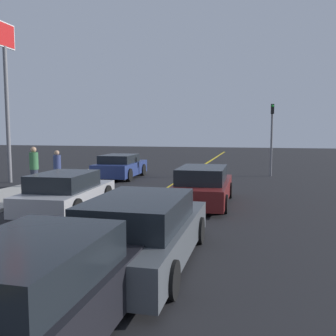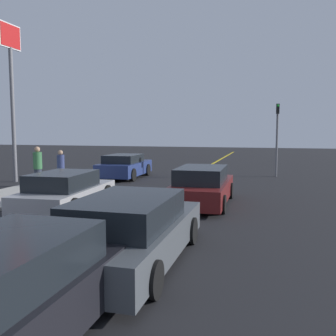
# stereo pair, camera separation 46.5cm
# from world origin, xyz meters

# --- Properties ---
(road_center_line) EXTENTS (0.20, 60.00, 0.01)m
(road_center_line) POSITION_xyz_m (0.00, 18.00, 0.00)
(road_center_line) COLOR gold
(road_center_line) RESTS_ON ground_plane
(car_near_right_lane) EXTENTS (1.90, 4.23, 1.37)m
(car_near_right_lane) POSITION_xyz_m (1.42, 5.74, 0.66)
(car_near_right_lane) COLOR black
(car_near_right_lane) RESTS_ON ground_plane
(car_ahead_center) EXTENTS (2.03, 4.78, 1.36)m
(car_ahead_center) POSITION_xyz_m (1.78, 8.75, 0.65)
(car_ahead_center) COLOR #4C5156
(car_ahead_center) RESTS_ON ground_plane
(car_far_distant) EXTENTS (2.09, 4.29, 1.29)m
(car_far_distant) POSITION_xyz_m (-2.00, 12.69, 0.63)
(car_far_distant) COLOR #9E9EA3
(car_far_distant) RESTS_ON ground_plane
(car_parked_left_lot) EXTENTS (1.98, 4.53, 1.35)m
(car_parked_left_lot) POSITION_xyz_m (2.10, 14.93, 0.65)
(car_parked_left_lot) COLOR maroon
(car_parked_left_lot) RESTS_ON ground_plane
(car_oncoming_far) EXTENTS (2.09, 4.19, 1.30)m
(car_oncoming_far) POSITION_xyz_m (-3.39, 21.19, 0.64)
(car_oncoming_far) COLOR navy
(car_oncoming_far) RESTS_ON ground_plane
(pedestrian_far_standing) EXTENTS (0.39, 0.39, 1.78)m
(pedestrian_far_standing) POSITION_xyz_m (-5.80, 16.69, 1.01)
(pedestrian_far_standing) COLOR #282D3D
(pedestrian_far_standing) RESTS_ON sidewalk_left
(pedestrian_by_sign) EXTENTS (0.34, 0.34, 1.59)m
(pedestrian_by_sign) POSITION_xyz_m (-5.10, 17.49, 0.91)
(pedestrian_by_sign) COLOR #282D3D
(pedestrian_by_sign) RESTS_ON sidewalk_left
(traffic_light) EXTENTS (0.18, 0.40, 4.10)m
(traffic_light) POSITION_xyz_m (4.71, 23.97, 2.51)
(traffic_light) COLOR slate
(traffic_light) RESTS_ON ground_plane
(roadside_sign) EXTENTS (0.20, 1.55, 7.87)m
(roadside_sign) POSITION_xyz_m (-8.18, 18.21, 5.55)
(roadside_sign) COLOR slate
(roadside_sign) RESTS_ON ground_plane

